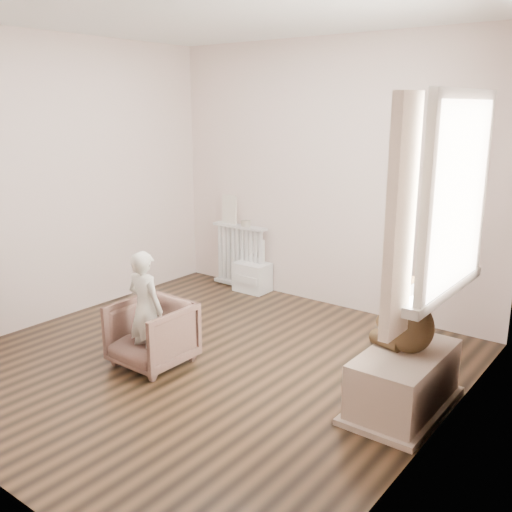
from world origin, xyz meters
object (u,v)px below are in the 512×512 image
Objects in this scene: toy_vanity at (252,267)px; child at (145,309)px; radiator at (240,253)px; toy_bench at (404,381)px; teddy_bear at (411,312)px; plush_cat at (455,256)px; armchair at (152,334)px.

toy_vanity is 2.05m from child.
radiator is 0.82× the size of toy_bench.
teddy_bear is 0.49m from plush_cat.
toy_bench is at bearing 16.73° from armchair.
armchair is 1.91m from toy_bench.
child is at bearing -146.25° from teddy_bear.
armchair is at bearing -163.36° from toy_bench.
teddy_bear is at bearing 18.03° from armchair.
radiator is 1.27× the size of armchair.
teddy_bear is at bearing 96.70° from toy_bench.
toy_vanity is 2.71m from teddy_bear.
teddy_bear is at bearing -160.56° from child.
armchair is at bearing -136.97° from plush_cat.
child is at bearing -75.81° from toy_vanity.
toy_bench is (1.83, 0.60, -0.27)m from child.
toy_vanity is (0.20, -0.03, -0.11)m from radiator.
plush_cat is (2.67, -1.03, 0.61)m from radiator.
armchair is (0.70, -1.96, -0.14)m from radiator.
toy_bench is at bearing -30.62° from toy_vanity.
child is 3.85× the size of plush_cat.
radiator is 2.93m from plush_cat.
armchair reaches higher than toy_bench.
radiator reaches higher than armchair.
radiator is at bearing 150.87° from toy_bench.
radiator is 2.90m from toy_bench.
radiator is at bearing 171.37° from toy_vanity.
plush_cat is at bearing -22.05° from toy_vanity.
radiator is at bearing 165.98° from teddy_bear.
toy_vanity is 1.99m from armchair.
radiator reaches higher than toy_bench.
armchair is 2.36× the size of plush_cat.
radiator is 0.77× the size of child.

